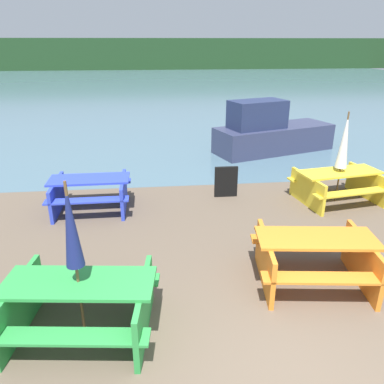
{
  "coord_description": "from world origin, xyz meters",
  "views": [
    {
      "loc": [
        -1.42,
        -2.66,
        3.49
      ],
      "look_at": [
        -0.72,
        3.87,
        0.85
      ],
      "focal_mm": 35.0,
      "sensor_mm": 36.0,
      "label": 1
    }
  ],
  "objects_px": {
    "picnic_table_yellow": "(338,183)",
    "picnic_table_blue": "(90,191)",
    "picnic_table_orange": "(314,255)",
    "umbrella_navy": "(71,227)",
    "boat": "(270,133)",
    "signboard": "(226,182)",
    "picnic_table_green": "(81,301)",
    "umbrella_white": "(345,141)"
  },
  "relations": [
    {
      "from": "picnic_table_yellow",
      "to": "picnic_table_blue",
      "type": "relative_size",
      "value": 1.2
    },
    {
      "from": "picnic_table_orange",
      "to": "picnic_table_yellow",
      "type": "height_order",
      "value": "picnic_table_orange"
    },
    {
      "from": "umbrella_navy",
      "to": "boat",
      "type": "xyz_separation_m",
      "value": [
        4.92,
        8.11,
        -0.87
      ]
    },
    {
      "from": "picnic_table_yellow",
      "to": "picnic_table_blue",
      "type": "distance_m",
      "value": 5.66
    },
    {
      "from": "picnic_table_yellow",
      "to": "signboard",
      "type": "height_order",
      "value": "signboard"
    },
    {
      "from": "picnic_table_yellow",
      "to": "picnic_table_blue",
      "type": "xyz_separation_m",
      "value": [
        -5.66,
        0.11,
        0.0
      ]
    },
    {
      "from": "picnic_table_green",
      "to": "boat",
      "type": "xyz_separation_m",
      "value": [
        4.92,
        8.11,
        0.19
      ]
    },
    {
      "from": "picnic_table_orange",
      "to": "boat",
      "type": "distance_m",
      "value": 7.57
    },
    {
      "from": "picnic_table_green",
      "to": "umbrella_white",
      "type": "relative_size",
      "value": 0.96
    },
    {
      "from": "umbrella_navy",
      "to": "umbrella_white",
      "type": "bearing_deg",
      "value": 35.68
    },
    {
      "from": "picnic_table_blue",
      "to": "umbrella_navy",
      "type": "height_order",
      "value": "umbrella_navy"
    },
    {
      "from": "picnic_table_yellow",
      "to": "umbrella_navy",
      "type": "height_order",
      "value": "umbrella_navy"
    },
    {
      "from": "picnic_table_orange",
      "to": "signboard",
      "type": "xyz_separation_m",
      "value": [
        -0.66,
        3.6,
        -0.1
      ]
    },
    {
      "from": "picnic_table_green",
      "to": "picnic_table_yellow",
      "type": "relative_size",
      "value": 0.97
    },
    {
      "from": "boat",
      "to": "signboard",
      "type": "relative_size",
      "value": 5.74
    },
    {
      "from": "picnic_table_yellow",
      "to": "boat",
      "type": "distance_m",
      "value": 4.37
    },
    {
      "from": "picnic_table_orange",
      "to": "signboard",
      "type": "height_order",
      "value": "picnic_table_orange"
    },
    {
      "from": "picnic_table_blue",
      "to": "signboard",
      "type": "distance_m",
      "value": 3.15
    },
    {
      "from": "picnic_table_yellow",
      "to": "signboard",
      "type": "xyz_separation_m",
      "value": [
        -2.53,
        0.55,
        -0.08
      ]
    },
    {
      "from": "picnic_table_green",
      "to": "picnic_table_yellow",
      "type": "height_order",
      "value": "picnic_table_green"
    },
    {
      "from": "picnic_table_blue",
      "to": "umbrella_navy",
      "type": "bearing_deg",
      "value": -83.65
    },
    {
      "from": "picnic_table_yellow",
      "to": "boat",
      "type": "bearing_deg",
      "value": 93.99
    },
    {
      "from": "umbrella_white",
      "to": "umbrella_navy",
      "type": "xyz_separation_m",
      "value": [
        -5.23,
        -3.75,
        0.06
      ]
    },
    {
      "from": "umbrella_white",
      "to": "picnic_table_orange",
      "type": "bearing_deg",
      "value": -121.56
    },
    {
      "from": "signboard",
      "to": "umbrella_white",
      "type": "bearing_deg",
      "value": -12.33
    },
    {
      "from": "umbrella_white",
      "to": "umbrella_navy",
      "type": "distance_m",
      "value": 6.43
    },
    {
      "from": "picnic_table_orange",
      "to": "picnic_table_yellow",
      "type": "xyz_separation_m",
      "value": [
        1.87,
        3.05,
        -0.03
      ]
    },
    {
      "from": "picnic_table_yellow",
      "to": "umbrella_white",
      "type": "relative_size",
      "value": 0.99
    },
    {
      "from": "picnic_table_orange",
      "to": "boat",
      "type": "height_order",
      "value": "boat"
    },
    {
      "from": "umbrella_white",
      "to": "signboard",
      "type": "distance_m",
      "value": 2.81
    },
    {
      "from": "picnic_table_green",
      "to": "picnic_table_blue",
      "type": "height_order",
      "value": "picnic_table_green"
    },
    {
      "from": "picnic_table_orange",
      "to": "umbrella_white",
      "type": "distance_m",
      "value": 3.71
    },
    {
      "from": "picnic_table_orange",
      "to": "picnic_table_yellow",
      "type": "relative_size",
      "value": 0.92
    },
    {
      "from": "boat",
      "to": "picnic_table_orange",
      "type": "bearing_deg",
      "value": -120.64
    },
    {
      "from": "picnic_table_orange",
      "to": "umbrella_white",
      "type": "height_order",
      "value": "umbrella_white"
    },
    {
      "from": "picnic_table_yellow",
      "to": "boat",
      "type": "height_order",
      "value": "boat"
    },
    {
      "from": "umbrella_navy",
      "to": "picnic_table_orange",
      "type": "bearing_deg",
      "value": 11.87
    },
    {
      "from": "picnic_table_blue",
      "to": "boat",
      "type": "distance_m",
      "value": 6.84
    },
    {
      "from": "umbrella_navy",
      "to": "picnic_table_green",
      "type": "bearing_deg",
      "value": 90.0
    },
    {
      "from": "picnic_table_yellow",
      "to": "signboard",
      "type": "bearing_deg",
      "value": 167.67
    },
    {
      "from": "boat",
      "to": "signboard",
      "type": "bearing_deg",
      "value": -139.06
    },
    {
      "from": "signboard",
      "to": "picnic_table_yellow",
      "type": "bearing_deg",
      "value": -12.33
    }
  ]
}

